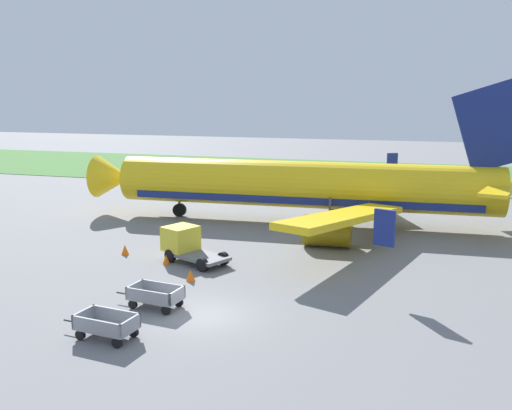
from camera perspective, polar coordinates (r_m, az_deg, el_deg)
ground_plane at (r=26.46m, az=-5.20°, el=-11.21°), size 220.00×220.00×0.00m
grass_strip at (r=74.78m, az=9.74°, el=3.22°), size 220.00×28.00×0.06m
airplane at (r=44.19m, az=6.08°, el=1.94°), size 37.63×30.26×11.34m
baggage_cart_nearest at (r=24.64m, az=-15.09°, el=-11.78°), size 3.61×1.67×1.07m
baggage_cart_second_in_row at (r=27.49m, az=-10.28°, el=-9.14°), size 3.61×1.68×1.07m
service_truck_beside_carts at (r=34.68m, az=-7.19°, el=-3.92°), size 4.77×3.54×2.10m
traffic_cone_near_plane at (r=36.84m, az=-13.28°, el=-4.48°), size 0.50×0.50×0.66m
traffic_cone_mid_apron at (r=31.06m, az=-6.73°, el=-7.16°), size 0.51×0.51×0.68m
traffic_cone_by_carts at (r=34.31m, az=-9.19°, el=-5.53°), size 0.46×0.46×0.60m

